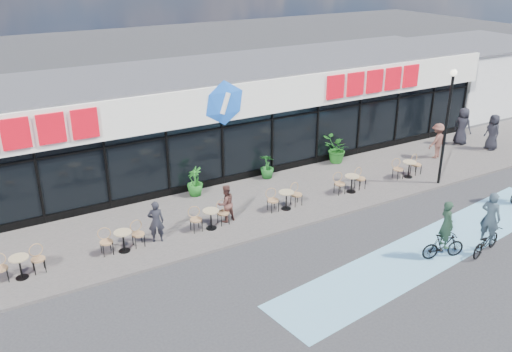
{
  "coord_description": "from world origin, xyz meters",
  "views": [
    {
      "loc": [
        -9.62,
        -12.7,
        9.62
      ],
      "look_at": [
        -0.34,
        3.5,
        1.78
      ],
      "focal_mm": 38.0,
      "sensor_mm": 36.0,
      "label": 1
    }
  ],
  "objects_px": {
    "potted_plant_left": "(195,182)",
    "patron_right": "(226,203)",
    "cyclist_a": "(488,233)",
    "patron_left": "(156,221)",
    "potted_plant_mid": "(267,166)",
    "pedestrian_b": "(462,126)",
    "lamp_post": "(447,118)",
    "pedestrian_c": "(437,141)",
    "pedestrian_a": "(493,132)",
    "potted_plant_right": "(336,149)"
  },
  "relations": [
    {
      "from": "lamp_post",
      "to": "potted_plant_right",
      "type": "relative_size",
      "value": 3.71
    },
    {
      "from": "lamp_post",
      "to": "pedestrian_c",
      "type": "xyz_separation_m",
      "value": [
        2.3,
        2.34,
        -2.13
      ]
    },
    {
      "from": "pedestrian_b",
      "to": "pedestrian_c",
      "type": "height_order",
      "value": "pedestrian_b"
    },
    {
      "from": "potted_plant_mid",
      "to": "potted_plant_right",
      "type": "xyz_separation_m",
      "value": [
        3.83,
        -0.05,
        0.12
      ]
    },
    {
      "from": "pedestrian_a",
      "to": "pedestrian_b",
      "type": "xyz_separation_m",
      "value": [
        -0.69,
        1.34,
        0.06
      ]
    },
    {
      "from": "lamp_post",
      "to": "potted_plant_left",
      "type": "relative_size",
      "value": 4.1
    },
    {
      "from": "lamp_post",
      "to": "potted_plant_left",
      "type": "xyz_separation_m",
      "value": [
        -9.81,
        4.16,
        -2.38
      ]
    },
    {
      "from": "pedestrian_a",
      "to": "potted_plant_right",
      "type": "bearing_deg",
      "value": -94.79
    },
    {
      "from": "potted_plant_left",
      "to": "patron_right",
      "type": "relative_size",
      "value": 0.84
    },
    {
      "from": "cyclist_a",
      "to": "pedestrian_c",
      "type": "bearing_deg",
      "value": 53.51
    },
    {
      "from": "potted_plant_right",
      "to": "patron_left",
      "type": "relative_size",
      "value": 0.88
    },
    {
      "from": "pedestrian_b",
      "to": "pedestrian_c",
      "type": "xyz_separation_m",
      "value": [
        -2.68,
        -0.81,
        -0.11
      ]
    },
    {
      "from": "potted_plant_left",
      "to": "potted_plant_mid",
      "type": "xyz_separation_m",
      "value": [
        3.56,
        0.12,
        -0.06
      ]
    },
    {
      "from": "pedestrian_a",
      "to": "pedestrian_b",
      "type": "relative_size",
      "value": 0.94
    },
    {
      "from": "potted_plant_mid",
      "to": "pedestrian_b",
      "type": "relative_size",
      "value": 0.57
    },
    {
      "from": "patron_left",
      "to": "patron_right",
      "type": "xyz_separation_m",
      "value": [
        2.8,
        0.16,
        -0.04
      ]
    },
    {
      "from": "potted_plant_right",
      "to": "pedestrian_b",
      "type": "distance_m",
      "value": 7.49
    },
    {
      "from": "potted_plant_left",
      "to": "patron_left",
      "type": "distance_m",
      "value": 3.99
    },
    {
      "from": "potted_plant_left",
      "to": "potted_plant_right",
      "type": "height_order",
      "value": "potted_plant_right"
    },
    {
      "from": "potted_plant_mid",
      "to": "patron_left",
      "type": "xyz_separation_m",
      "value": [
        -6.31,
        -3.0,
        0.22
      ]
    },
    {
      "from": "lamp_post",
      "to": "potted_plant_right",
      "type": "bearing_deg",
      "value": 119.88
    },
    {
      "from": "lamp_post",
      "to": "patron_right",
      "type": "distance_m",
      "value": 10.12
    },
    {
      "from": "potted_plant_mid",
      "to": "pedestrian_b",
      "type": "height_order",
      "value": "pedestrian_b"
    },
    {
      "from": "patron_left",
      "to": "pedestrian_a",
      "type": "xyz_separation_m",
      "value": [
        18.24,
        0.54,
        0.15
      ]
    },
    {
      "from": "pedestrian_a",
      "to": "patron_left",
      "type": "bearing_deg",
      "value": -76.51
    },
    {
      "from": "lamp_post",
      "to": "potted_plant_left",
      "type": "height_order",
      "value": "lamp_post"
    },
    {
      "from": "pedestrian_b",
      "to": "pedestrian_c",
      "type": "relative_size",
      "value": 1.13
    },
    {
      "from": "potted_plant_left",
      "to": "pedestrian_b",
      "type": "bearing_deg",
      "value": -3.9
    },
    {
      "from": "pedestrian_b",
      "to": "potted_plant_right",
      "type": "bearing_deg",
      "value": 72.96
    },
    {
      "from": "potted_plant_mid",
      "to": "pedestrian_b",
      "type": "distance_m",
      "value": 11.3
    },
    {
      "from": "lamp_post",
      "to": "patron_right",
      "type": "bearing_deg",
      "value": 171.7
    },
    {
      "from": "potted_plant_right",
      "to": "patron_right",
      "type": "xyz_separation_m",
      "value": [
        -7.34,
        -2.8,
        0.06
      ]
    },
    {
      "from": "potted_plant_left",
      "to": "cyclist_a",
      "type": "height_order",
      "value": "cyclist_a"
    },
    {
      "from": "lamp_post",
      "to": "patron_left",
      "type": "bearing_deg",
      "value": 174.24
    },
    {
      "from": "pedestrian_a",
      "to": "cyclist_a",
      "type": "height_order",
      "value": "cyclist_a"
    },
    {
      "from": "potted_plant_right",
      "to": "patron_right",
      "type": "relative_size",
      "value": 0.92
    },
    {
      "from": "potted_plant_left",
      "to": "pedestrian_b",
      "type": "distance_m",
      "value": 14.84
    },
    {
      "from": "potted_plant_left",
      "to": "pedestrian_a",
      "type": "xyz_separation_m",
      "value": [
        15.49,
        -2.35,
        0.31
      ]
    },
    {
      "from": "lamp_post",
      "to": "patron_left",
      "type": "xyz_separation_m",
      "value": [
        -12.56,
        1.27,
        -2.22
      ]
    },
    {
      "from": "patron_left",
      "to": "pedestrian_c",
      "type": "relative_size",
      "value": 0.89
    },
    {
      "from": "pedestrian_c",
      "to": "potted_plant_right",
      "type": "bearing_deg",
      "value": -30.91
    },
    {
      "from": "patron_right",
      "to": "pedestrian_b",
      "type": "bearing_deg",
      "value": 177.65
    },
    {
      "from": "patron_left",
      "to": "pedestrian_c",
      "type": "distance_m",
      "value": 14.9
    },
    {
      "from": "potted_plant_mid",
      "to": "patron_right",
      "type": "height_order",
      "value": "patron_right"
    },
    {
      "from": "pedestrian_b",
      "to": "pedestrian_a",
      "type": "bearing_deg",
      "value": -161.55
    },
    {
      "from": "pedestrian_c",
      "to": "patron_left",
      "type": "bearing_deg",
      "value": -5.12
    },
    {
      "from": "lamp_post",
      "to": "cyclist_a",
      "type": "bearing_deg",
      "value": -121.96
    },
    {
      "from": "patron_right",
      "to": "pedestrian_c",
      "type": "bearing_deg",
      "value": 175.33
    },
    {
      "from": "potted_plant_left",
      "to": "cyclist_a",
      "type": "relative_size",
      "value": 0.54
    },
    {
      "from": "potted_plant_mid",
      "to": "patron_right",
      "type": "distance_m",
      "value": 4.52
    }
  ]
}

